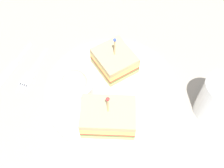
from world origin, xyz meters
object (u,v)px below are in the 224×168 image
at_px(sandwich_half_back, 108,117).
at_px(drink_glass, 216,100).
at_px(fork, 30,74).
at_px(coleslaw_bowl, 75,85).
at_px(sandwich_half_front, 115,61).
at_px(plate, 112,91).
at_px(knife, 12,66).

xyz_separation_m(sandwich_half_back, drink_glass, (-0.12, -0.18, 0.01)).
bearing_deg(sandwich_half_back, fork, 11.42).
bearing_deg(drink_glass, coleslaw_bowl, 38.15).
bearing_deg(fork, sandwich_half_front, -129.44).
distance_m(plate, sandwich_half_front, 0.07).
distance_m(plate, coleslaw_bowl, 0.08).
bearing_deg(drink_glass, knife, 32.09).
distance_m(drink_glass, fork, 0.40).
distance_m(sandwich_half_front, coleslaw_bowl, 0.10).
xyz_separation_m(coleslaw_bowl, fork, (0.11, 0.04, -0.03)).
bearing_deg(sandwich_half_front, coleslaw_bowl, 83.66).
bearing_deg(fork, sandwich_half_back, -168.58).
relative_size(sandwich_half_back, knife, 0.96).
distance_m(drink_glass, knife, 0.45).
distance_m(sandwich_half_back, drink_glass, 0.21).
distance_m(sandwich_half_front, sandwich_half_back, 0.14).
bearing_deg(knife, coleslaw_bowl, -158.17).
bearing_deg(sandwich_half_front, plate, 131.32).
bearing_deg(plate, sandwich_half_back, 131.34).
bearing_deg(sandwich_half_back, sandwich_half_front, -48.67).
height_order(sandwich_half_back, coleslaw_bowl, sandwich_half_back).
height_order(fork, knife, same).
relative_size(sandwich_half_front, sandwich_half_back, 0.78).
relative_size(sandwich_half_back, fork, 1.05).
relative_size(drink_glass, fork, 0.82).
height_order(plate, drink_glass, drink_glass).
xyz_separation_m(sandwich_half_front, sandwich_half_back, (-0.09, 0.10, 0.00)).
bearing_deg(coleslaw_bowl, plate, -131.50).
height_order(plate, sandwich_half_front, sandwich_half_front).
relative_size(sandwich_half_front, knife, 0.75).
relative_size(plate, knife, 2.24).
xyz_separation_m(fork, knife, (0.05, 0.02, 0.00)).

